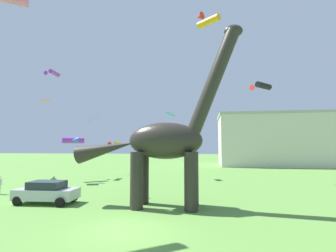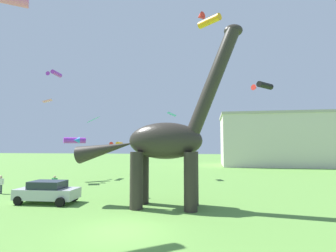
# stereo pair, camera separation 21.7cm
# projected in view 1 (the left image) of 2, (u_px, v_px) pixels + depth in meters

# --- Properties ---
(ground_plane) EXTENTS (240.00, 240.00, 0.00)m
(ground_plane) POSITION_uv_depth(u_px,v_px,m) (124.00, 230.00, 12.11)
(ground_plane) COLOR #5B8E3D
(dinosaur_sculpture) EXTENTS (11.57, 2.45, 12.09)m
(dinosaur_sculpture) POSITION_uv_depth(u_px,v_px,m) (165.00, 141.00, 17.04)
(dinosaur_sculpture) COLOR #2D2823
(dinosaur_sculpture) RESTS_ON ground_plane
(parked_sedan_left) EXTENTS (4.29, 2.03, 1.55)m
(parked_sedan_left) POSITION_uv_depth(u_px,v_px,m) (47.00, 192.00, 17.84)
(parked_sedan_left) COLOR #B7B7BC
(parked_sedan_left) RESTS_ON ground_plane
(person_strolling_adult) EXTENTS (0.55, 0.24, 1.46)m
(person_strolling_adult) POSITION_uv_depth(u_px,v_px,m) (53.00, 183.00, 21.84)
(person_strolling_adult) COLOR #6B6056
(person_strolling_adult) RESTS_ON ground_plane
(person_vendor_side) EXTENTS (0.63, 0.28, 1.69)m
(person_vendor_side) POSITION_uv_depth(u_px,v_px,m) (136.00, 177.00, 24.98)
(person_vendor_side) COLOR #2D3347
(person_vendor_side) RESTS_ON ground_plane
(kite_mid_center) EXTENTS (1.44, 1.77, 0.49)m
(kite_mid_center) POSITION_uv_depth(u_px,v_px,m) (170.00, 114.00, 32.80)
(kite_mid_center) COLOR #287AE5
(kite_mid_right) EXTENTS (2.51, 2.60, 0.73)m
(kite_mid_right) POSITION_uv_depth(u_px,v_px,m) (73.00, 140.00, 30.08)
(kite_mid_right) COLOR purple
(kite_near_low) EXTENTS (2.47, 2.55, 0.72)m
(kite_near_low) POSITION_uv_depth(u_px,v_px,m) (207.00, 20.00, 24.55)
(kite_near_low) COLOR orange
(kite_trailing) EXTENTS (1.81, 2.10, 0.61)m
(kite_trailing) POSITION_uv_depth(u_px,v_px,m) (53.00, 73.00, 35.55)
(kite_trailing) COLOR purple
(kite_far_left) EXTENTS (1.54, 1.67, 0.50)m
(kite_far_left) POSITION_uv_depth(u_px,v_px,m) (92.00, 120.00, 22.04)
(kite_far_left) COLOR #19B2B7
(kite_far_right) EXTENTS (1.48, 1.64, 0.34)m
(kite_far_right) POSITION_uv_depth(u_px,v_px,m) (46.00, 101.00, 29.82)
(kite_far_right) COLOR pink
(kite_near_high) EXTENTS (2.48, 2.46, 0.70)m
(kite_near_high) POSITION_uv_depth(u_px,v_px,m) (261.00, 86.00, 29.20)
(kite_near_high) COLOR black
(kite_high_right) EXTENTS (1.83, 2.11, 0.61)m
(kite_high_right) POSITION_uv_depth(u_px,v_px,m) (116.00, 144.00, 36.85)
(kite_high_right) COLOR orange
(background_building_block) EXTENTS (22.86, 12.35, 10.64)m
(background_building_block) POSITION_uv_depth(u_px,v_px,m) (275.00, 140.00, 52.70)
(background_building_block) COLOR beige
(background_building_block) RESTS_ON ground_plane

